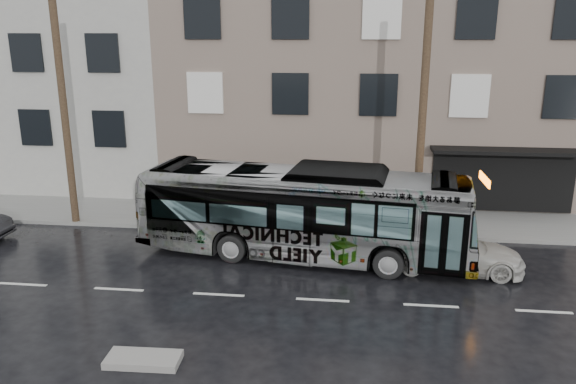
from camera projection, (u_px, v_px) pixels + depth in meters
name	position (u px, v px, depth m)	size (l,w,h in m)	color
ground	(235.00, 263.00, 19.64)	(120.00, 120.00, 0.00)	black
sidewalk	(258.00, 217.00, 24.30)	(90.00, 3.60, 0.15)	gray
building_taupe	(374.00, 77.00, 29.72)	(20.00, 12.00, 11.00)	#78675C
utility_pole_front	(422.00, 120.00, 20.81)	(0.30, 0.30, 9.00)	brown
utility_pole_rear	(64.00, 114.00, 22.35)	(0.30, 0.30, 9.00)	brown
sign_post	(446.00, 206.00, 21.59)	(0.06, 0.06, 2.40)	slate
bus	(304.00, 212.00, 19.85)	(2.77, 11.86, 3.30)	#B2B2B2
white_sedan	(452.00, 251.00, 18.91)	(1.90, 4.68, 1.36)	beige
slush_pile	(143.00, 360.00, 13.66)	(1.80, 0.80, 0.18)	#A4A19C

